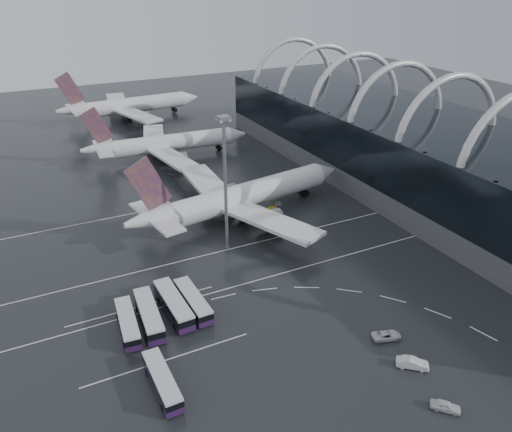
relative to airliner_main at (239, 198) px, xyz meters
name	(u,v)px	position (x,y,z in m)	size (l,w,h in m)	color
ground	(257,274)	(-8.16, -25.93, -5.33)	(420.00, 420.00, 0.00)	black
terminal	(422,152)	(53.40, -6.09, 5.54)	(42.00, 160.00, 34.90)	#525457
lane_marking_near	(261,279)	(-8.16, -27.93, -5.33)	(120.00, 0.25, 0.01)	silver
lane_marking_mid	(233,248)	(-8.16, -13.93, -5.33)	(120.00, 0.25, 0.01)	silver
lane_marking_far	(191,202)	(-8.16, 14.07, -5.33)	(120.00, 0.25, 0.01)	silver
bus_bay_line_south	(169,359)	(-32.16, -41.93, -5.33)	(28.00, 0.25, 0.01)	silver
bus_bay_line_north	(142,306)	(-32.16, -25.93, -5.33)	(28.00, 0.25, 0.01)	silver
airliner_main	(239,198)	(0.00, 0.00, 0.00)	(62.77, 54.42, 21.29)	white
airliner_gate_b	(165,144)	(-3.39, 51.17, -0.51)	(55.47, 49.85, 19.27)	white
airliner_gate_c	(129,106)	(-2.23, 105.19, 0.02)	(60.07, 55.36, 21.41)	white
bus_row_near_a	(128,323)	(-36.20, -31.91, -3.66)	(3.87, 12.56, 3.04)	#301440
bus_row_near_b	(149,315)	(-32.31, -31.59, -3.49)	(4.12, 13.79, 3.35)	#301440
bus_row_near_c	(174,304)	(-27.47, -30.66, -3.45)	(3.62, 13.99, 3.42)	#301440
bus_row_near_d	(193,301)	(-23.87, -31.04, -3.60)	(3.31, 12.88, 3.15)	#301440
bus_row_far_a	(162,381)	(-34.85, -47.71, -3.70)	(2.99, 12.09, 2.97)	#301440
van_curve_a	(387,335)	(2.69, -53.72, -4.64)	(2.31, 5.01, 1.39)	silver
van_curve_b	(446,406)	(0.15, -69.60, -4.61)	(1.70, 4.22, 1.44)	silver
van_curve_c	(413,363)	(1.87, -60.93, -4.50)	(1.76, 5.05, 1.66)	silver
floodlight_mast	(225,169)	(-9.19, -13.14, 13.77)	(2.33, 2.33, 30.37)	gray
gse_cart_belly_a	(271,210)	(8.18, -1.47, -4.65)	(2.51, 1.48, 1.37)	gold
gse_cart_belly_b	(277,205)	(11.50, 1.10, -4.81)	(1.91, 1.13, 1.04)	slate
gse_cart_belly_c	(254,218)	(2.38, -3.59, -4.77)	(2.05, 1.21, 1.12)	gold
gse_cart_belly_e	(257,197)	(9.02, 8.16, -4.81)	(1.92, 1.14, 1.05)	gold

